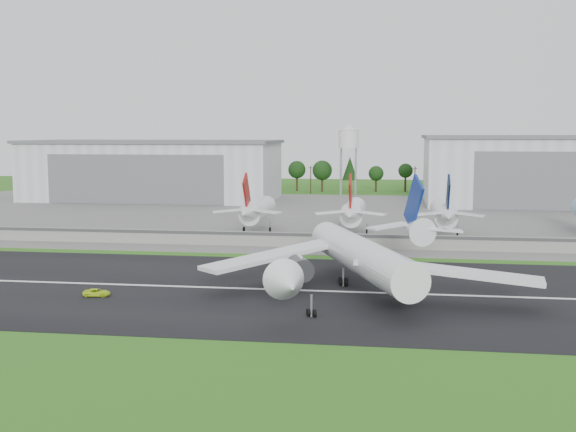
% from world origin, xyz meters
% --- Properties ---
extents(ground, '(600.00, 600.00, 0.00)m').
position_xyz_m(ground, '(0.00, 0.00, 0.00)').
color(ground, '#296618').
rests_on(ground, ground).
extents(runway, '(320.00, 60.00, 0.10)m').
position_xyz_m(runway, '(0.00, 10.00, 0.05)').
color(runway, black).
rests_on(runway, ground).
extents(runway_centerline, '(220.00, 1.00, 0.02)m').
position_xyz_m(runway_centerline, '(0.00, 10.00, 0.11)').
color(runway_centerline, white).
rests_on(runway_centerline, runway).
extents(apron, '(320.00, 150.00, 0.10)m').
position_xyz_m(apron, '(0.00, 120.00, 0.05)').
color(apron, slate).
rests_on(apron, ground).
extents(blast_fence, '(240.00, 0.61, 3.50)m').
position_xyz_m(blast_fence, '(0.00, 54.99, 1.81)').
color(blast_fence, gray).
rests_on(blast_fence, ground).
extents(hangar_west, '(97.00, 44.00, 23.20)m').
position_xyz_m(hangar_west, '(-80.00, 164.92, 11.63)').
color(hangar_west, silver).
rests_on(hangar_west, ground).
extents(hangar_east, '(102.00, 47.00, 25.20)m').
position_xyz_m(hangar_east, '(75.00, 164.92, 12.63)').
color(hangar_east, silver).
rests_on(hangar_east, ground).
extents(water_tower, '(8.40, 8.40, 29.40)m').
position_xyz_m(water_tower, '(-5.00, 185.00, 24.55)').
color(water_tower, '#99999E').
rests_on(water_tower, ground).
extents(utility_poles, '(230.00, 3.00, 12.00)m').
position_xyz_m(utility_poles, '(0.00, 200.00, 0.00)').
color(utility_poles, black).
rests_on(utility_poles, ground).
extents(treeline, '(320.00, 16.00, 22.00)m').
position_xyz_m(treeline, '(0.00, 215.00, 0.00)').
color(treeline, black).
rests_on(treeline, ground).
extents(main_airliner, '(53.76, 57.45, 18.17)m').
position_xyz_m(main_airliner, '(8.05, 9.59, 4.89)').
color(main_airliner, white).
rests_on(main_airliner, runway).
extents(ground_vehicle, '(4.58, 2.66, 1.20)m').
position_xyz_m(ground_vehicle, '(-33.58, 0.97, 0.70)').
color(ground_vehicle, '#C3EA1B').
rests_on(ground_vehicle, runway).
extents(parked_jet_red_a, '(7.36, 31.29, 16.57)m').
position_xyz_m(parked_jet_red_a, '(-22.16, 76.54, 6.07)').
color(parked_jet_red_a, silver).
rests_on(parked_jet_red_a, ground).
extents(parked_jet_red_b, '(7.36, 31.29, 16.54)m').
position_xyz_m(parked_jet_red_b, '(3.11, 76.54, 6.05)').
color(parked_jet_red_b, white).
rests_on(parked_jet_red_b, ground).
extents(parked_jet_navy, '(7.36, 31.29, 16.62)m').
position_xyz_m(parked_jet_navy, '(25.92, 76.55, 6.12)').
color(parked_jet_navy, silver).
rests_on(parked_jet_navy, ground).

